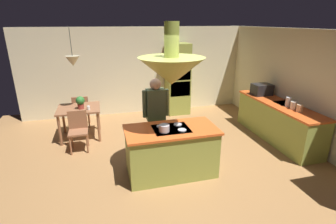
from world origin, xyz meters
The scene contains 19 objects.
ground centered at (0.00, 0.00, 0.00)m, with size 8.16×8.16×0.00m, color #9E7042.
wall_back centered at (0.00, 3.45, 1.27)m, with size 6.80×0.10×2.55m, color beige.
wall_right centered at (3.25, 0.40, 1.27)m, with size 0.10×7.20×2.55m, color beige.
kitchen_island centered at (0.00, -0.20, 0.46)m, with size 1.64×0.86×0.92m.
counter_run_right centered at (2.84, 0.60, 0.46)m, with size 0.73×2.52×0.90m.
oven_tower centered at (1.10, 3.04, 1.05)m, with size 0.66×0.62×2.10m.
dining_table centered at (-1.70, 1.90, 0.65)m, with size 0.97×0.86×0.76m.
person_at_island centered at (-0.13, 0.50, 0.96)m, with size 0.53×0.22×1.67m.
range_hood centered at (0.00, -0.20, 1.95)m, with size 1.10×1.10×1.00m.
pendant_light_over_table centered at (-1.70, 1.90, 1.86)m, with size 0.32×0.32×0.82m.
chair_facing_island centered at (-1.70, 1.25, 0.50)m, with size 0.40×0.40×0.87m.
chair_by_back_wall centered at (-1.70, 2.55, 0.50)m, with size 0.40×0.40×0.87m.
potted_plant_on_table centered at (-1.64, 1.80, 0.93)m, with size 0.20×0.20×0.30m.
cup_on_table centered at (-1.46, 1.68, 0.81)m, with size 0.07×0.07×0.09m, color white.
canister_flour centered at (2.84, -0.02, 0.98)m, with size 0.13×0.13×0.16m, color #E0B78C.
canister_sugar centered at (2.84, 0.16, 0.99)m, with size 0.13×0.13×0.17m, color silver.
canister_tea centered at (2.84, 0.34, 1.01)m, with size 0.11×0.11×0.22m, color silver.
microwave_on_counter centered at (2.84, 1.34, 1.04)m, with size 0.46×0.36×0.28m, color #232326.
cooking_pot_on_cooktop centered at (-0.16, -0.33, 0.98)m, with size 0.18×0.18×0.12m, color #B2B2B7.
Camera 1 is at (-1.13, -4.26, 2.71)m, focal length 27.62 mm.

